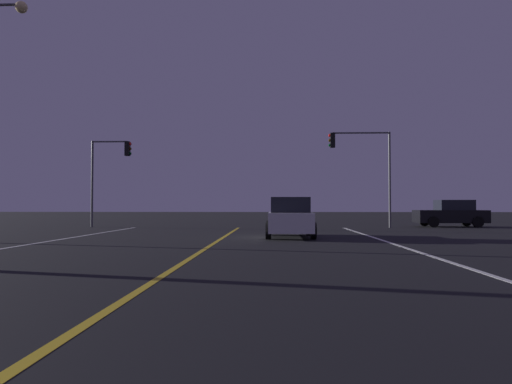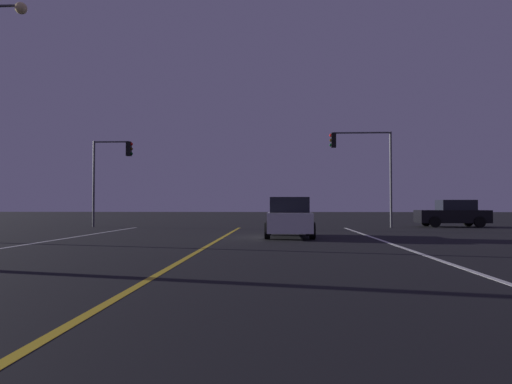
{
  "view_description": "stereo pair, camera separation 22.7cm",
  "coord_description": "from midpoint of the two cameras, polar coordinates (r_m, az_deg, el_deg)",
  "views": [
    {
      "loc": [
        2.15,
        1.42,
        1.36
      ],
      "look_at": [
        1.26,
        25.13,
        2.02
      ],
      "focal_mm": 33.79,
      "sensor_mm": 36.0,
      "label": 1
    },
    {
      "loc": [
        2.38,
        1.42,
        1.36
      ],
      "look_at": [
        1.26,
        25.13,
        2.02
      ],
      "focal_mm": 33.79,
      "sensor_mm": 36.0,
      "label": 2
    }
  ],
  "objects": [
    {
      "name": "car_crossing_side",
      "position": [
        32.86,
        22.46,
        -2.41
      ],
      "size": [
        4.3,
        2.02,
        1.7
      ],
      "rotation": [
        0.0,
        0.0,
        3.14
      ],
      "color": "black",
      "rests_on": "ground"
    },
    {
      "name": "lane_center_divider",
      "position": [
        11.21,
        -9.08,
        -8.53
      ],
      "size": [
        0.16,
        36.62,
        0.01
      ],
      "primitive_type": "cube",
      "color": "gold",
      "rests_on": "ground"
    },
    {
      "name": "traffic_light_near_left",
      "position": [
        31.56,
        -16.47,
        3.25
      ],
      "size": [
        2.55,
        0.36,
        5.41
      ],
      "color": "#4C4C51",
      "rests_on": "ground"
    },
    {
      "name": "car_ahead_far",
      "position": [
        20.62,
        4.25,
        -3.08
      ],
      "size": [
        2.02,
        4.3,
        1.7
      ],
      "rotation": [
        0.0,
        0.0,
        1.57
      ],
      "color": "black",
      "rests_on": "ground"
    },
    {
      "name": "traffic_light_near_right",
      "position": [
        30.31,
        12.64,
        4.15
      ],
      "size": [
        3.8,
        0.36,
        5.87
      ],
      "rotation": [
        0.0,
        0.0,
        3.14
      ],
      "color": "#4C4C51",
      "rests_on": "ground"
    },
    {
      "name": "lane_edge_right",
      "position": [
        11.72,
        23.41,
        -8.11
      ],
      "size": [
        0.16,
        36.62,
        0.01
      ],
      "primitive_type": "cube",
      "color": "silver",
      "rests_on": "ground"
    }
  ]
}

